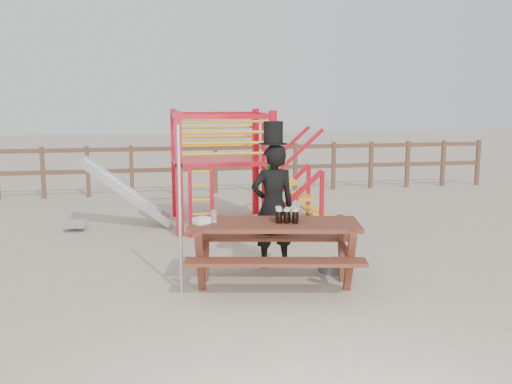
# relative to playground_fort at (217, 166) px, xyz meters

# --- Properties ---
(ground) EXTENTS (60.00, 60.00, 0.00)m
(ground) POSITION_rel_playground_fort_xyz_m (-0.12, -3.58, -1.07)
(ground) COLOR #B9A890
(ground) RESTS_ON ground
(back_fence) EXTENTS (15.09, 0.09, 1.20)m
(back_fence) POSITION_rel_playground_fort_xyz_m (-0.12, 3.42, -0.34)
(back_fence) COLOR brown
(back_fence) RESTS_ON ground
(playground_fort) EXTENTS (4.71, 1.84, 2.10)m
(playground_fort) POSITION_rel_playground_fort_xyz_m (0.00, 0.00, 0.00)
(playground_fort) COLOR red
(playground_fort) RESTS_ON ground
(picnic_table) EXTENTS (2.32, 1.81, 0.81)m
(picnic_table) POSITION_rel_playground_fort_xyz_m (0.29, -3.59, -0.56)
(picnic_table) COLOR brown
(picnic_table) RESTS_ON ground
(man_with_hat) EXTENTS (0.67, 0.48, 2.01)m
(man_with_hat) POSITION_rel_playground_fort_xyz_m (0.44, -2.80, -0.17)
(man_with_hat) COLOR black
(man_with_hat) RESTS_ON ground
(metal_pole) EXTENTS (0.04, 0.04, 2.01)m
(metal_pole) POSITION_rel_playground_fort_xyz_m (-0.87, -3.63, -0.07)
(metal_pole) COLOR #B2B2B7
(metal_pole) RESTS_ON ground
(parasol_base) EXTENTS (0.46, 0.46, 0.19)m
(parasol_base) POSITION_rel_playground_fort_xyz_m (1.22, -3.17, -1.02)
(parasol_base) COLOR #3E3E44
(parasol_base) RESTS_ON ground
(paper_bag) EXTENTS (0.23, 0.22, 0.08)m
(paper_bag) POSITION_rel_playground_fort_xyz_m (-0.60, -3.51, -0.23)
(paper_bag) COLOR white
(paper_bag) RESTS_ON picnic_table
(stout_pints) EXTENTS (0.30, 0.31, 0.17)m
(stout_pints) POSITION_rel_playground_fort_xyz_m (0.43, -3.60, -0.18)
(stout_pints) COLOR black
(stout_pints) RESTS_ON picnic_table
(empty_glasses) EXTENTS (0.07, 0.07, 0.15)m
(empty_glasses) POSITION_rel_playground_fort_xyz_m (-0.45, -3.45, -0.20)
(empty_glasses) COLOR silver
(empty_glasses) RESTS_ON picnic_table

